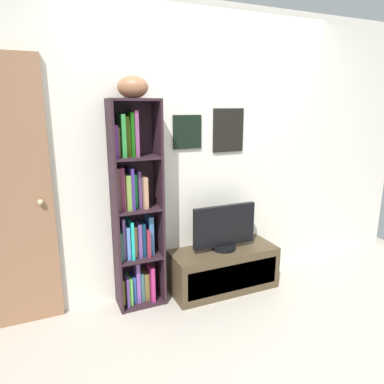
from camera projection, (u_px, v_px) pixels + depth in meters
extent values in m
cube|color=#ABA194|center=(273.00, 350.00, 2.53)|extent=(5.20, 5.20, 0.04)
cube|color=silver|center=(206.00, 153.00, 3.22)|extent=(4.80, 0.06, 2.56)
cube|color=black|center=(187.00, 132.00, 3.06)|extent=(0.26, 0.02, 0.29)
cube|color=#A0A1A6|center=(187.00, 132.00, 3.06)|extent=(0.21, 0.01, 0.24)
cube|color=black|center=(228.00, 130.00, 3.22)|extent=(0.31, 0.02, 0.39)
cube|color=#C0B88F|center=(228.00, 130.00, 3.22)|extent=(0.26, 0.01, 0.34)
cube|color=black|center=(115.00, 210.00, 2.83)|extent=(0.02, 0.25, 1.75)
cube|color=black|center=(159.00, 205.00, 2.98)|extent=(0.02, 0.25, 1.75)
cube|color=black|center=(134.00, 204.00, 3.01)|extent=(0.40, 0.01, 1.75)
cube|color=black|center=(141.00, 301.00, 3.12)|extent=(0.36, 0.24, 0.02)
cube|color=black|center=(139.00, 257.00, 3.01)|extent=(0.36, 0.24, 0.02)
cube|color=black|center=(137.00, 209.00, 2.91)|extent=(0.36, 0.24, 0.02)
cube|color=black|center=(135.00, 158.00, 2.81)|extent=(0.36, 0.24, 0.02)
cube|color=black|center=(133.00, 100.00, 2.70)|extent=(0.36, 0.24, 0.02)
cube|color=#ACBA36|center=(122.00, 290.00, 3.05)|extent=(0.03, 0.16, 0.24)
cube|color=#55337A|center=(126.00, 289.00, 3.04)|extent=(0.02, 0.20, 0.26)
cube|color=#5DC04A|center=(129.00, 289.00, 3.07)|extent=(0.03, 0.18, 0.24)
cube|color=#294D94|center=(132.00, 287.00, 3.09)|extent=(0.03, 0.15, 0.24)
cube|color=#794EA1|center=(136.00, 280.00, 3.09)|extent=(0.03, 0.16, 0.37)
cube|color=#325C61|center=(141.00, 284.00, 3.12)|extent=(0.03, 0.15, 0.26)
cube|color=brown|center=(145.00, 284.00, 3.14)|extent=(0.04, 0.15, 0.25)
cube|color=#B42B6C|center=(150.00, 281.00, 3.13)|extent=(0.03, 0.20, 0.32)
cube|color=#2B4F45|center=(120.00, 244.00, 2.94)|extent=(0.03, 0.19, 0.24)
cube|color=#8959A4|center=(122.00, 237.00, 2.95)|extent=(0.02, 0.15, 0.35)
cube|color=#577CC3|center=(126.00, 241.00, 2.96)|extent=(0.03, 0.18, 0.28)
cube|color=#1EBAAA|center=(130.00, 238.00, 2.96)|extent=(0.02, 0.20, 0.33)
cube|color=#AC8451|center=(133.00, 240.00, 3.00)|extent=(0.03, 0.15, 0.27)
cube|color=#624085|center=(138.00, 238.00, 3.00)|extent=(0.03, 0.18, 0.30)
cube|color=#0C2E4E|center=(142.00, 238.00, 3.01)|extent=(0.03, 0.18, 0.30)
cube|color=maroon|center=(146.00, 241.00, 3.02)|extent=(0.03, 0.20, 0.24)
cube|color=teal|center=(149.00, 234.00, 3.04)|extent=(0.04, 0.16, 0.34)
cube|color=brown|center=(117.00, 189.00, 2.82)|extent=(0.03, 0.18, 0.35)
cube|color=#6E2744|center=(121.00, 188.00, 2.85)|extent=(0.03, 0.17, 0.35)
cube|color=olive|center=(127.00, 191.00, 2.86)|extent=(0.04, 0.20, 0.29)
cube|color=navy|center=(130.00, 188.00, 2.86)|extent=(0.02, 0.20, 0.34)
cube|color=#1D9341|center=(134.00, 190.00, 2.91)|extent=(0.03, 0.14, 0.28)
cube|color=#55376B|center=(138.00, 188.00, 2.92)|extent=(0.03, 0.14, 0.31)
cube|color=tan|center=(143.00, 191.00, 2.91)|extent=(0.04, 0.20, 0.26)
cube|color=#562167|center=(114.00, 141.00, 2.73)|extent=(0.03, 0.19, 0.25)
cube|color=olive|center=(117.00, 142.00, 2.77)|extent=(0.02, 0.14, 0.23)
cube|color=#2B8538|center=(122.00, 136.00, 2.75)|extent=(0.03, 0.18, 0.33)
cube|color=#4E5C15|center=(126.00, 136.00, 2.78)|extent=(0.03, 0.14, 0.31)
cube|color=#14510D|center=(130.00, 134.00, 2.78)|extent=(0.02, 0.18, 0.35)
cube|color=#813E6C|center=(134.00, 133.00, 2.78)|extent=(0.03, 0.18, 0.36)
ellipsoid|color=#8E5C3C|center=(133.00, 87.00, 2.68)|extent=(0.29, 0.26, 0.16)
cube|color=#453825|center=(223.00, 269.00, 3.31)|extent=(1.00, 0.40, 0.40)
cube|color=#32281A|center=(234.00, 278.00, 3.14)|extent=(0.90, 0.01, 0.26)
cylinder|color=black|center=(224.00, 247.00, 3.26)|extent=(0.22, 0.22, 0.04)
cube|color=black|center=(224.00, 226.00, 3.21)|extent=(0.61, 0.04, 0.38)
cube|color=teal|center=(225.00, 226.00, 3.20)|extent=(0.57, 0.01, 0.34)
cube|color=brown|center=(4.00, 258.00, 2.65)|extent=(0.50, 0.01, 0.74)
sphere|color=tan|center=(41.00, 202.00, 2.65)|extent=(0.04, 0.04, 0.04)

